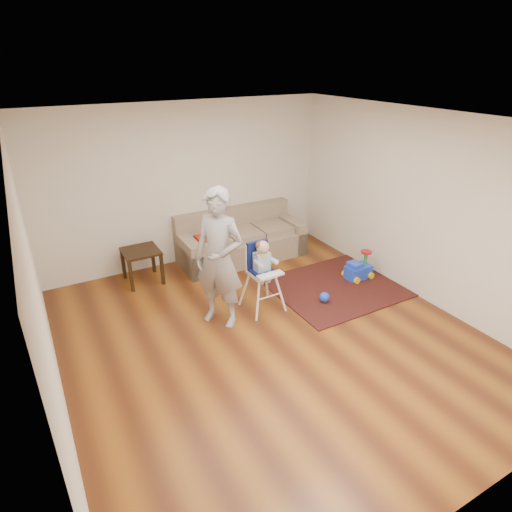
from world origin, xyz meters
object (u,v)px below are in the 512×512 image
adult (219,259)px  side_table (142,266)px  toy_ball (324,297)px  sofa (241,236)px  high_chair (262,277)px  ride_on_toy (359,265)px

adult → side_table: bearing=163.7°
toy_ball → side_table: bearing=137.4°
sofa → adult: 2.09m
high_chair → adult: 0.79m
sofa → toy_ball: size_ratio=14.71×
side_table → high_chair: 2.09m
side_table → toy_ball: side_table is taller
high_chair → side_table: bearing=126.3°
ride_on_toy → side_table: bearing=149.8°
sofa → high_chair: (-0.51, -1.63, 0.08)m
toy_ball → high_chair: (-0.87, 0.33, 0.42)m
ride_on_toy → toy_ball: size_ratio=2.97×
side_table → high_chair: bearing=-52.2°
toy_ball → sofa: bearing=100.2°
sofa → high_chair: size_ratio=2.10×
ride_on_toy → adult: bearing=178.3°
side_table → ride_on_toy: (3.08, -1.63, -0.03)m
sofa → adult: bearing=-124.8°
sofa → ride_on_toy: 2.09m
side_table → toy_ball: (2.14, -1.97, -0.18)m
side_table → adult: bearing=-69.7°
toy_ball → adult: bearing=168.4°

